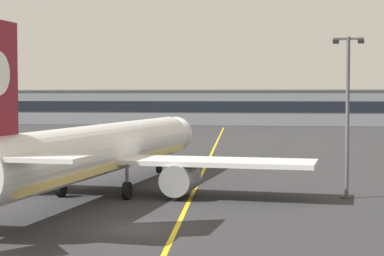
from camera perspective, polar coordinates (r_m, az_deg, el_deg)
The scene contains 5 objects.
ground_plane at distance 38.52m, azimuth -4.56°, elevation -8.54°, with size 400.00×400.00×0.00m, color #2D2D30.
taxiway_centreline at distance 67.79m, azimuth 1.01°, elevation -3.61°, with size 0.30×180.00×0.01m, color yellow.
airliner_foreground at distance 51.16m, azimuth -7.65°, elevation -1.94°, with size 32.33×41.51×11.65m.
apron_lamp_post at distance 50.17m, azimuth 13.19°, elevation 1.19°, with size 2.24×0.90×11.87m.
terminal_building at distance 175.22m, azimuth 3.28°, elevation 1.80°, with size 132.09×12.40×9.08m.
Camera 1 is at (8.31, -36.85, 7.57)m, focal length 62.23 mm.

